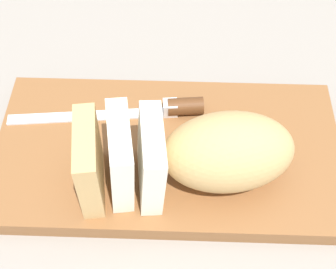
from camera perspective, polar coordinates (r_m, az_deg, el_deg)
ground_plane at (r=0.68m, az=-0.00°, el=-2.78°), size 3.00×3.00×0.00m
cutting_board at (r=0.67m, az=-0.00°, el=-2.18°), size 0.48×0.26×0.02m
bread_loaf at (r=0.59m, az=3.04°, el=-2.35°), size 0.28×0.13×0.11m
bread_knife at (r=0.69m, az=-0.87°, el=3.05°), size 0.28×0.05×0.03m
crumb_near_knife at (r=0.68m, az=3.86°, el=0.88°), size 0.01×0.01×0.01m
crumb_near_loaf at (r=0.66m, az=3.29°, el=-1.61°), size 0.00×0.00×0.00m
crumb_stray_left at (r=0.67m, az=2.23°, el=-0.16°), size 0.01×0.01×0.01m
crumb_stray_right at (r=0.68m, az=-1.20°, el=1.37°), size 0.01×0.01×0.01m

